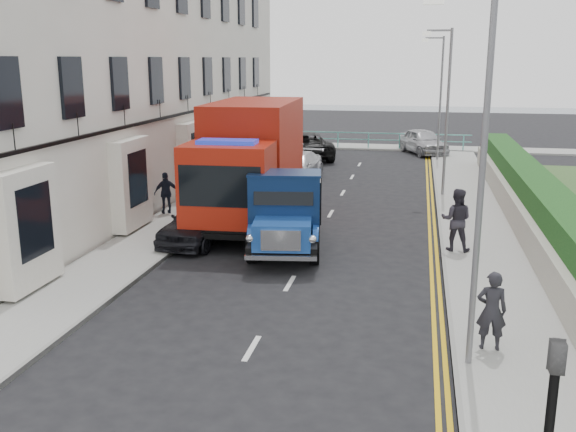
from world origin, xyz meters
The scene contains 22 objects.
ground centered at (0.00, 0.00, 0.00)m, with size 120.00×120.00×0.00m, color black.
pavement_west centered at (-5.20, 9.00, 0.06)m, with size 2.40×38.00×0.12m, color gray.
pavement_east centered at (5.30, 9.00, 0.06)m, with size 2.60×38.00×0.12m, color gray.
promenade centered at (0.00, 29.00, 0.06)m, with size 30.00×2.50×0.12m, color gray.
sea_plane centered at (0.00, 60.00, 0.00)m, with size 120.00×120.00×0.00m, color #4E5B6B.
terrace_west centered at (-9.47, 13.00, 7.17)m, with size 6.31×30.20×14.25m.
garden_east centered at (7.21, 9.00, 0.90)m, with size 1.45×28.00×1.75m.
seafront_railing centered at (0.00, 28.20, 0.58)m, with size 13.00×0.08×1.11m.
lamp_near centered at (4.18, -2.00, 4.00)m, with size 1.23×0.18×7.00m.
lamp_mid centered at (4.18, 14.00, 4.00)m, with size 1.23×0.18×7.00m.
lamp_far centered at (4.18, 24.00, 4.00)m, with size 1.23×0.18×7.00m.
bedford_lorry centered at (-0.66, 4.56, 1.16)m, with size 2.82×5.53×2.51m.
red_lorry centered at (-2.70, 8.27, 2.28)m, with size 3.15×8.29×4.28m.
parked_car_front centered at (-3.60, 5.39, 0.69)m, with size 1.63×4.06×1.38m, color black.
parked_car_mid centered at (-3.60, 8.88, 0.69)m, with size 1.46×4.18×1.38m, color #5C90C6.
parked_car_rear centered at (-2.60, 16.37, 0.69)m, with size 1.93×4.74×1.37m, color #B1B1B6.
seafront_car_left centered at (-3.50, 23.68, 0.79)m, with size 2.64×5.72×1.59m, color black.
seafront_car_right centered at (3.48, 27.00, 0.77)m, with size 1.83×4.54×1.55m, color #A9A9AE.
pedestrian_east_near centered at (4.74, -1.29, 0.93)m, with size 0.59×0.39×1.63m, color #232329.
pedestrian_east_far centered at (4.40, 5.60, 1.07)m, with size 0.93×0.72×1.91m, color #2B2831.
pedestrian_west_near centered at (-6.00, 8.39, 0.90)m, with size 0.91×0.38×1.56m, color black.
pedestrian_west_far centered at (-5.03, 16.22, 1.00)m, with size 0.86×0.56×1.75m, color #42372F.
Camera 1 is at (3.14, -13.75, 5.80)m, focal length 40.00 mm.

